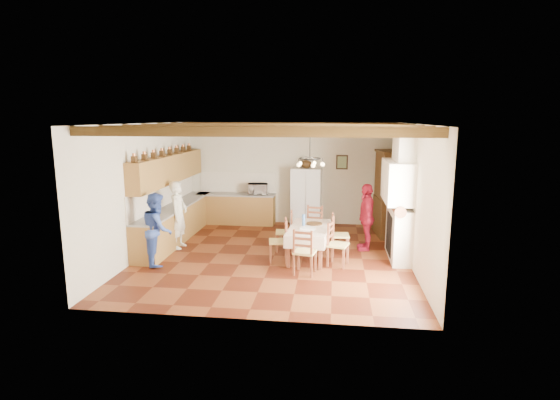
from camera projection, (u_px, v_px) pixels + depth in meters
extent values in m
cube|color=#45180B|center=(274.00, 256.00, 10.05)|extent=(6.00, 6.50, 0.02)
cube|color=silver|center=(274.00, 123.00, 9.49)|extent=(6.00, 6.50, 0.02)
cube|color=beige|center=(289.00, 173.00, 12.95)|extent=(6.00, 0.02, 3.00)
cube|color=beige|center=(244.00, 227.00, 6.59)|extent=(6.00, 0.02, 3.00)
cube|color=beige|center=(146.00, 189.00, 10.14)|extent=(0.02, 6.50, 3.00)
cube|color=beige|center=(412.00, 194.00, 9.40)|extent=(0.02, 6.50, 3.00)
cube|color=brown|center=(177.00, 223.00, 11.32)|extent=(0.60, 4.30, 0.86)
cube|color=brown|center=(236.00, 209.00, 13.04)|extent=(2.30, 0.60, 0.86)
cube|color=slate|center=(176.00, 206.00, 11.24)|extent=(0.62, 4.30, 0.04)
cube|color=slate|center=(236.00, 194.00, 12.95)|extent=(2.34, 0.62, 0.04)
cube|color=white|center=(165.00, 194.00, 11.21)|extent=(0.03, 4.30, 0.60)
cube|color=white|center=(238.00, 182.00, 13.17)|extent=(2.30, 0.03, 0.60)
cube|color=brown|center=(169.00, 169.00, 11.07)|extent=(0.35, 4.20, 0.70)
cube|color=black|center=(342.00, 162.00, 12.67)|extent=(0.34, 0.03, 0.42)
cube|color=white|center=(307.00, 197.00, 12.70)|extent=(0.89, 0.75, 1.70)
cube|color=beige|center=(309.00, 228.00, 9.76)|extent=(0.95, 1.70, 0.05)
cube|color=brown|center=(288.00, 252.00, 9.18)|extent=(0.07, 0.07, 0.68)
cube|color=brown|center=(320.00, 254.00, 9.06)|extent=(0.07, 0.07, 0.68)
cube|color=brown|center=(299.00, 234.00, 10.60)|extent=(0.07, 0.07, 0.68)
cube|color=brown|center=(327.00, 236.00, 10.47)|extent=(0.07, 0.07, 0.68)
torus|color=black|center=(310.00, 159.00, 9.47)|extent=(0.47, 0.47, 0.03)
imported|color=silver|center=(179.00, 215.00, 10.52)|extent=(0.41, 0.61, 1.64)
imported|color=#3451AB|center=(157.00, 229.00, 9.34)|extent=(0.83, 0.92, 1.57)
imported|color=maroon|center=(366.00, 217.00, 10.37)|extent=(0.42, 0.95, 1.61)
imported|color=silver|center=(258.00, 189.00, 12.84)|extent=(0.63, 0.48, 0.32)
imported|color=#38240E|center=(306.00, 162.00, 12.52)|extent=(0.31, 0.31, 0.32)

